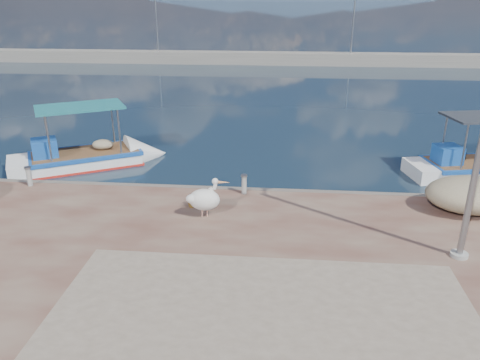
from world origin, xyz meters
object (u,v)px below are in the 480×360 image
boat_right (478,170)px  bollard_near (244,183)px  boat_left (85,160)px  pelican (205,199)px

boat_right → bollard_near: 9.92m
boat_right → bollard_near: bearing=-168.7°
boat_left → bollard_near: bearing=-56.1°
boat_right → pelican: size_ratio=4.78×
boat_left → pelican: size_ratio=4.96×
boat_left → boat_right: bearing=-28.1°
pelican → bollard_near: 2.14m
boat_right → pelican: (-10.11, -5.78, 0.86)m
boat_left → bollard_near: 7.93m
boat_right → pelican: boat_right is taller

